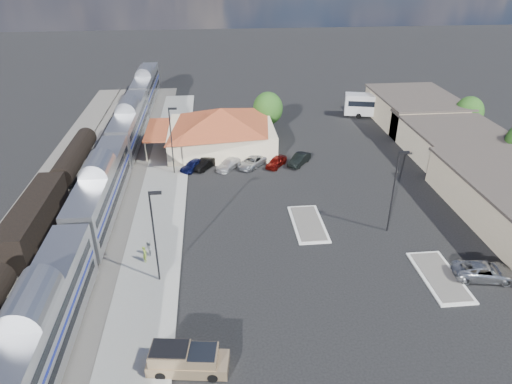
{
  "coord_description": "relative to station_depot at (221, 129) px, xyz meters",
  "views": [
    {
      "loc": [
        -5.61,
        -38.76,
        26.03
      ],
      "look_at": [
        -1.35,
        4.68,
        2.8
      ],
      "focal_mm": 32.0,
      "sensor_mm": 36.0,
      "label": 1
    }
  ],
  "objects": [
    {
      "name": "parked_car_a",
      "position": [
        -3.94,
        -6.93,
        -2.43
      ],
      "size": [
        3.99,
        4.17,
        1.4
      ],
      "primitive_type": "imported",
      "rotation": [
        0.0,
        0.0,
        -0.73
      ],
      "color": "#0C1240",
      "rests_on": "ground"
    },
    {
      "name": "parked_car_e",
      "position": [
        7.19,
        -6.93,
        -2.46
      ],
      "size": [
        3.61,
        4.15,
        1.35
      ],
      "primitive_type": "imported",
      "rotation": [
        0.0,
        0.0,
        -0.62
      ],
      "color": "maroon",
      "rests_on": "ground"
    },
    {
      "name": "parked_car_c",
      "position": [
        0.79,
        -6.93,
        -2.47
      ],
      "size": [
        4.18,
        4.73,
        1.31
      ],
      "primitive_type": "imported",
      "rotation": [
        0.0,
        0.0,
        -0.64
      ],
      "color": "silver",
      "rests_on": "ground"
    },
    {
      "name": "platform",
      "position": [
        -7.44,
        -18.0,
        -3.04
      ],
      "size": [
        5.5,
        92.0,
        0.18
      ],
      "primitive_type": "cube",
      "color": "gray",
      "rests_on": "ground"
    },
    {
      "name": "suv",
      "position": [
        22.33,
        -32.42,
        -2.38
      ],
      "size": [
        5.76,
        3.37,
        1.5
      ],
      "primitive_type": "imported",
      "rotation": [
        0.0,
        0.0,
        1.4
      ],
      "color": "#A1A4A8",
      "rests_on": "ground"
    },
    {
      "name": "lamp_plat_s",
      "position": [
        -6.34,
        -30.0,
        2.21
      ],
      "size": [
        1.08,
        0.25,
        9.0
      ],
      "color": "black",
      "rests_on": "ground"
    },
    {
      "name": "tree_east_c",
      "position": [
        38.56,
        2.0,
        0.63
      ],
      "size": [
        4.41,
        4.41,
        6.21
      ],
      "color": "#382314",
      "rests_on": "ground"
    },
    {
      "name": "railbed",
      "position": [
        -16.44,
        -16.0,
        -3.07
      ],
      "size": [
        16.0,
        100.0,
        0.12
      ],
      "primitive_type": "cube",
      "color": "#4C4944",
      "rests_on": "ground"
    },
    {
      "name": "passenger_train",
      "position": [
        -13.44,
        -17.71,
        -0.26
      ],
      "size": [
        3.0,
        104.0,
        5.55
      ],
      "color": "silver",
      "rests_on": "ground"
    },
    {
      "name": "ground",
      "position": [
        4.56,
        -24.0,
        -3.13
      ],
      "size": [
        280.0,
        280.0,
        0.0
      ],
      "primitive_type": "plane",
      "color": "black",
      "rests_on": "ground"
    },
    {
      "name": "parked_car_b",
      "position": [
        -2.41,
        -6.63,
        -2.45
      ],
      "size": [
        3.62,
        4.18,
        1.36
      ],
      "primitive_type": "imported",
      "rotation": [
        0.0,
        0.0,
        -0.64
      ],
      "color": "black",
      "rests_on": "ground"
    },
    {
      "name": "person_b",
      "position": [
        -7.75,
        -26.31,
        -2.15
      ],
      "size": [
        0.71,
        0.86,
        1.6
      ],
      "primitive_type": "imported",
      "rotation": [
        0.0,
        0.0,
        -1.42
      ],
      "color": "beige",
      "rests_on": "platform"
    },
    {
      "name": "person_a",
      "position": [
        -7.97,
        -27.17,
        -2.13
      ],
      "size": [
        0.42,
        0.61,
        1.64
      ],
      "primitive_type": "imported",
      "rotation": [
        0.0,
        0.0,
        1.53
      ],
      "color": "#9CBE3B",
      "rests_on": "platform"
    },
    {
      "name": "buildings_east",
      "position": [
        32.56,
        -9.72,
        -0.86
      ],
      "size": [
        14.4,
        51.4,
        4.8
      ],
      "color": "#C6B28C",
      "rests_on": "ground"
    },
    {
      "name": "lamp_plat_n",
      "position": [
        -6.34,
        -8.0,
        2.21
      ],
      "size": [
        1.08,
        0.25,
        9.0
      ],
      "color": "black",
      "rests_on": "ground"
    },
    {
      "name": "coach_bus",
      "position": [
        28.07,
        11.66,
        -0.85
      ],
      "size": [
        12.65,
        5.55,
        3.97
      ],
      "rotation": [
        0.0,
        0.0,
        1.33
      ],
      "color": "white",
      "rests_on": "ground"
    },
    {
      "name": "station_depot",
      "position": [
        0.0,
        0.0,
        0.0
      ],
      "size": [
        18.35,
        12.24,
        6.2
      ],
      "color": "#C5B390",
      "rests_on": "ground"
    },
    {
      "name": "pickup_truck",
      "position": [
        -3.54,
        -40.03,
        -2.22
      ],
      "size": [
        5.81,
        2.77,
        1.93
      ],
      "rotation": [
        0.0,
        0.0,
        1.43
      ],
      "color": "tan",
      "rests_on": "ground"
    },
    {
      "name": "freight_cars",
      "position": [
        -19.44,
        -21.56,
        -1.21
      ],
      "size": [
        2.8,
        46.0,
        4.0
      ],
      "color": "black",
      "rests_on": "ground"
    },
    {
      "name": "traffic_island_south",
      "position": [
        8.56,
        -22.0,
        -3.03
      ],
      "size": [
        3.3,
        7.5,
        0.21
      ],
      "color": "silver",
      "rests_on": "ground"
    },
    {
      "name": "traffic_island_north",
      "position": [
        18.56,
        -32.0,
        -3.03
      ],
      "size": [
        3.3,
        7.5,
        0.21
      ],
      "color": "silver",
      "rests_on": "ground"
    },
    {
      "name": "parked_car_f",
      "position": [
        10.39,
        -6.63,
        -2.41
      ],
      "size": [
        3.86,
        4.42,
        1.44
      ],
      "primitive_type": "imported",
      "rotation": [
        0.0,
        0.0,
        -0.65
      ],
      "color": "black",
      "rests_on": "ground"
    },
    {
      "name": "tree_depot",
      "position": [
        7.56,
        6.0,
        0.89
      ],
      "size": [
        4.71,
        4.71,
        6.63
      ],
      "color": "#382314",
      "rests_on": "ground"
    },
    {
      "name": "parked_car_d",
      "position": [
        3.99,
        -6.63,
        -2.45
      ],
      "size": [
        4.94,
        5.23,
        1.37
      ],
      "primitive_type": "imported",
      "rotation": [
        0.0,
        0.0,
        -0.71
      ],
      "color": "#9A9EA3",
      "rests_on": "ground"
    },
    {
      "name": "lamp_lot",
      "position": [
        16.66,
        -24.0,
        2.21
      ],
      "size": [
        1.08,
        0.25,
        9.0
      ],
      "color": "black",
      "rests_on": "ground"
    }
  ]
}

